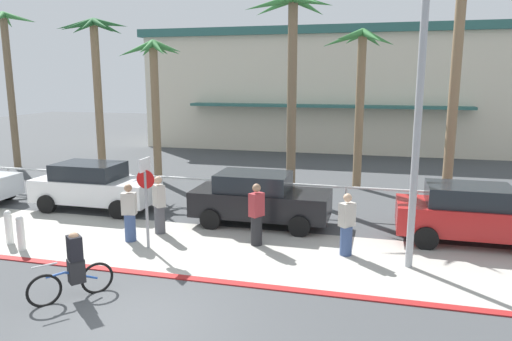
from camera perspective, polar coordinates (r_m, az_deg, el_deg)
ground_plane at (r=18.78m, az=0.37°, el=-3.38°), size 80.00×80.00×0.00m
sidewalk_strip at (r=13.48m, az=-5.79°, el=-9.29°), size 44.00×4.00×0.02m
curb_paint at (r=11.77m, az=-9.25°, el=-12.49°), size 44.00×0.24×0.03m
building_backdrop at (r=33.84m, az=9.14°, el=9.64°), size 24.86×9.50×7.80m
rail_fence at (r=17.17m, az=-0.86°, el=-1.88°), size 25.49×0.08×1.04m
stop_sign_bike_lane at (r=13.30m, az=-13.06°, el=-2.31°), size 0.52×0.56×2.56m
bollard_0 at (r=14.64m, az=-26.37°, el=-6.68°), size 0.20×0.20×1.00m
bollard_2 at (r=15.34m, az=-27.52°, el=-6.00°), size 0.20×0.20×1.00m
streetlight_curb at (r=11.69m, az=19.09°, el=8.44°), size 0.24×2.54×7.50m
palm_tree_0 at (r=28.06m, az=-27.72°, el=12.16°), size 3.71×3.42×7.97m
palm_tree_1 at (r=23.15m, az=-18.72°, el=12.84°), size 3.31×3.02×7.30m
palm_tree_2 at (r=21.82m, az=-12.18°, el=11.10°), size 3.11×2.81×6.31m
palm_tree_3 at (r=18.54m, az=4.34°, el=14.35°), size 3.27×3.25×7.73m
palm_tree_4 at (r=20.54m, az=12.35°, el=11.38°), size 2.99×3.16×6.67m
palm_tree_5 at (r=18.75m, az=23.36°, el=18.20°), size 3.45×3.44×9.90m
car_white_1 at (r=18.06m, az=-18.78°, el=-1.73°), size 4.40×2.02×1.69m
car_black_2 at (r=15.34m, az=0.40°, el=-3.34°), size 4.40×2.02×1.69m
car_red_3 at (r=14.97m, az=24.73°, el=-4.75°), size 4.40×2.02×1.69m
cyclist_blue_0 at (r=11.10m, az=-21.00°, el=-10.81°), size 1.21×1.44×1.50m
pedestrian_0 at (r=12.92m, az=10.80°, el=-6.69°), size 0.46×0.47×1.71m
pedestrian_1 at (r=14.24m, az=-14.92°, el=-5.20°), size 0.45×0.39×1.71m
pedestrian_2 at (r=13.43m, az=0.06°, el=-5.59°), size 0.44×0.48×1.80m
pedestrian_3 at (r=14.73m, az=-11.52°, el=-4.32°), size 0.47×0.46×1.79m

